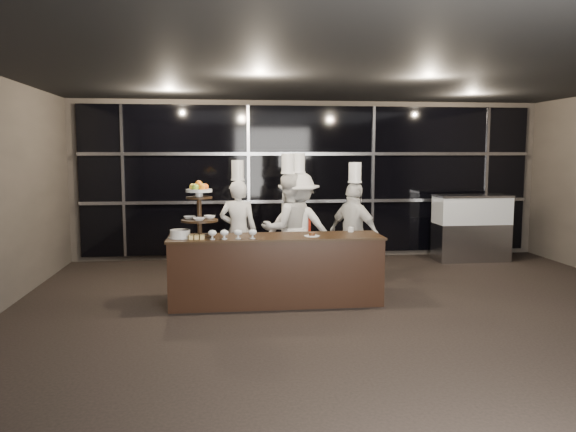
{
  "coord_description": "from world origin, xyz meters",
  "views": [
    {
      "loc": [
        -1.68,
        -5.66,
        2.02
      ],
      "look_at": [
        -0.79,
        1.99,
        1.15
      ],
      "focal_mm": 35.0,
      "sensor_mm": 36.0,
      "label": 1
    }
  ],
  "objects": [
    {
      "name": "chef_d",
      "position": [
        0.29,
        2.6,
        0.81
      ],
      "size": [
        0.87,
        0.97,
        1.88
      ],
      "color": "silver",
      "rests_on": "ground"
    },
    {
      "name": "layer_cake",
      "position": [
        -2.24,
        1.64,
        0.97
      ],
      "size": [
        0.3,
        0.3,
        0.11
      ],
      "color": "white",
      "rests_on": "buffet_counter"
    },
    {
      "name": "display_case",
      "position": [
        2.94,
        4.3,
        0.69
      ],
      "size": [
        1.37,
        0.6,
        1.24
      ],
      "color": "#A5A5AA",
      "rests_on": "ground"
    },
    {
      "name": "display_stand",
      "position": [
        -1.99,
        1.69,
        1.34
      ],
      "size": [
        0.48,
        0.48,
        0.74
      ],
      "color": "black",
      "rests_on": "buffet_counter"
    },
    {
      "name": "pastry_squares",
      "position": [
        -2.02,
        1.53,
        0.95
      ],
      "size": [
        0.2,
        0.13,
        0.05
      ],
      "color": "#FBD47B",
      "rests_on": "buffet_counter"
    },
    {
      "name": "chef_cup",
      "position": [
        0.09,
        1.94,
        0.96
      ],
      "size": [
        0.08,
        0.08,
        0.07
      ],
      "primitive_type": "cylinder",
      "color": "white",
      "rests_on": "buffet_counter"
    },
    {
      "name": "small_plate",
      "position": [
        -0.52,
        1.59,
        0.94
      ],
      "size": [
        0.2,
        0.2,
        0.05
      ],
      "color": "white",
      "rests_on": "buffet_counter"
    },
    {
      "name": "buffet_counter",
      "position": [
        -0.99,
        1.69,
        0.47
      ],
      "size": [
        2.84,
        0.74,
        0.92
      ],
      "color": "black",
      "rests_on": "ground"
    },
    {
      "name": "window_wall",
      "position": [
        0.0,
        4.94,
        1.5
      ],
      "size": [
        8.6,
        0.1,
        2.8
      ],
      "color": "black",
      "rests_on": "ground"
    },
    {
      "name": "compotes",
      "position": [
        -1.57,
        1.47,
        1.0
      ],
      "size": [
        0.62,
        0.11,
        0.12
      ],
      "color": "silver",
      "rests_on": "buffet_counter"
    },
    {
      "name": "chef_c",
      "position": [
        -0.52,
        2.89,
        0.87
      ],
      "size": [
        1.23,
        0.9,
        2.02
      ],
      "color": "white",
      "rests_on": "ground"
    },
    {
      "name": "chef_b",
      "position": [
        -0.7,
        2.81,
        0.87
      ],
      "size": [
        0.98,
        0.85,
        2.01
      ],
      "color": "silver",
      "rests_on": "ground"
    },
    {
      "name": "room",
      "position": [
        0.0,
        0.0,
        1.5
      ],
      "size": [
        10.0,
        10.0,
        10.0
      ],
      "color": "black",
      "rests_on": "ground"
    },
    {
      "name": "chef_a",
      "position": [
        -1.45,
        2.94,
        0.83
      ],
      "size": [
        0.66,
        0.51,
        1.91
      ],
      "color": "silver",
      "rests_on": "ground"
    }
  ]
}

